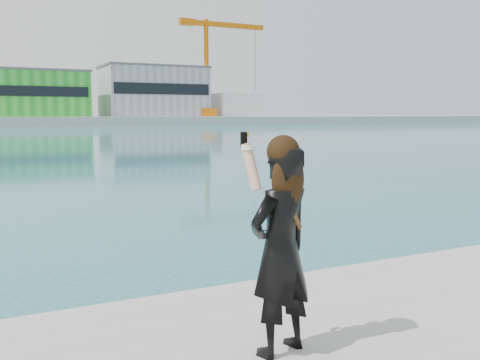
% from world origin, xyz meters
% --- Properties ---
extents(warehouse_green, '(30.60, 16.36, 10.50)m').
position_xyz_m(warehouse_green, '(8.00, 127.98, 7.26)').
color(warehouse_green, green).
rests_on(warehouse_green, far_quay).
extents(warehouse_grey_right, '(25.50, 15.35, 12.50)m').
position_xyz_m(warehouse_grey_right, '(40.00, 127.98, 8.26)').
color(warehouse_grey_right, gray).
rests_on(warehouse_grey_right, far_quay).
extents(ancillary_shed, '(12.00, 10.00, 6.00)m').
position_xyz_m(ancillary_shed, '(62.00, 126.00, 5.00)').
color(ancillary_shed, silver).
rests_on(ancillary_shed, far_quay).
extents(dock_crane, '(23.00, 4.00, 24.00)m').
position_xyz_m(dock_crane, '(53.20, 122.00, 15.07)').
color(dock_crane, orange).
rests_on(dock_crane, far_quay).
extents(flagpole_right, '(1.28, 0.16, 8.00)m').
position_xyz_m(flagpole_right, '(22.09, 121.00, 6.54)').
color(flagpole_right, silver).
rests_on(flagpole_right, far_quay).
extents(buoy_near, '(0.50, 0.50, 0.50)m').
position_xyz_m(buoy_near, '(29.87, 56.60, 0.00)').
color(buoy_near, '#F5AC0C').
rests_on(buoy_near, ground).
extents(woman, '(0.69, 0.55, 1.74)m').
position_xyz_m(woman, '(0.61, -0.72, 1.68)').
color(woman, black).
rests_on(woman, near_quay).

